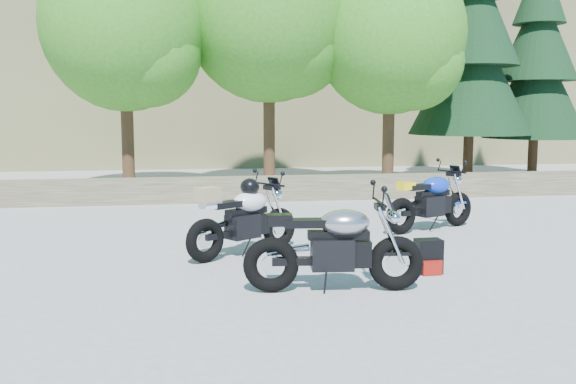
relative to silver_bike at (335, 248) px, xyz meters
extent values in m
plane|color=gray|center=(-0.31, 1.41, -0.47)|extent=(90.00, 90.00, 0.00)
cube|color=#4F4534|center=(-0.31, 6.91, -0.22)|extent=(22.00, 0.55, 0.50)
cube|color=brown|center=(2.69, 29.41, 7.03)|extent=(80.00, 30.00, 15.00)
cylinder|color=#382314|center=(-2.81, 8.61, 1.05)|extent=(0.28, 0.28, 3.02)
sphere|color=#2B7B1B|center=(-2.81, 8.61, 3.31)|extent=(3.67, 3.67, 3.67)
sphere|color=#2B7B1B|center=(-2.31, 8.31, 2.67)|extent=(2.38, 2.38, 2.38)
cylinder|color=#382314|center=(0.49, 9.01, 1.21)|extent=(0.28, 0.28, 3.36)
sphere|color=#2B7B1B|center=(0.49, 9.01, 3.73)|extent=(4.08, 4.08, 4.08)
sphere|color=#2B7B1B|center=(0.99, 8.71, 3.01)|extent=(2.64, 2.64, 2.64)
cylinder|color=#382314|center=(3.29, 8.41, 0.99)|extent=(0.28, 0.28, 2.91)
sphere|color=#2B7B1B|center=(3.29, 8.41, 3.17)|extent=(3.54, 3.54, 3.54)
sphere|color=#2B7B1B|center=(3.79, 8.11, 2.55)|extent=(2.29, 2.29, 2.29)
cylinder|color=#382314|center=(5.89, 9.61, 0.61)|extent=(0.26, 0.26, 2.16)
cone|color=black|center=(5.89, 9.61, 2.41)|extent=(3.17, 3.17, 3.24)
cone|color=black|center=(5.89, 9.61, 4.00)|extent=(2.45, 2.45, 2.88)
cylinder|color=#382314|center=(8.09, 10.21, 0.49)|extent=(0.26, 0.26, 1.92)
cone|color=black|center=(8.09, 10.21, 2.09)|extent=(2.82, 2.82, 2.88)
cone|color=black|center=(8.09, 10.21, 3.50)|extent=(2.18, 2.18, 2.56)
torus|color=black|center=(0.64, -0.07, -0.17)|extent=(0.60, 0.20, 0.58)
torus|color=black|center=(-0.67, 0.07, -0.17)|extent=(0.60, 0.20, 0.58)
cylinder|color=silver|center=(0.64, -0.07, -0.17)|extent=(0.20, 0.06, 0.20)
cylinder|color=silver|center=(-0.67, 0.07, -0.17)|extent=(0.20, 0.06, 0.20)
cube|color=black|center=(-0.03, 0.00, -0.06)|extent=(0.46, 0.32, 0.33)
cube|color=black|center=(0.03, 0.00, 0.14)|extent=(0.65, 0.21, 0.09)
ellipsoid|color=#A6A5AA|center=(0.10, -0.01, 0.27)|extent=(0.56, 0.41, 0.28)
cube|color=black|center=(-0.30, 0.03, 0.27)|extent=(0.47, 0.25, 0.08)
cube|color=black|center=(-0.58, 0.06, 0.30)|extent=(0.27, 0.21, 0.12)
cylinder|color=black|center=(0.46, -0.05, 0.48)|extent=(0.09, 0.60, 0.03)
sphere|color=silver|center=(0.60, -0.06, 0.32)|extent=(0.16, 0.16, 0.16)
torus|color=black|center=(-0.27, 2.21, -0.19)|extent=(0.54, 0.43, 0.56)
torus|color=black|center=(-1.30, 1.51, -0.19)|extent=(0.54, 0.43, 0.56)
cylinder|color=silver|center=(-0.27, 2.21, -0.19)|extent=(0.18, 0.14, 0.19)
cylinder|color=silver|center=(-1.30, 1.51, -0.19)|extent=(0.18, 0.14, 0.19)
cube|color=black|center=(-0.80, 1.85, -0.08)|extent=(0.49, 0.45, 0.31)
cube|color=black|center=(-0.75, 1.88, 0.11)|extent=(0.58, 0.46, 0.09)
ellipsoid|color=white|center=(-0.70, 1.92, 0.23)|extent=(0.60, 0.56, 0.27)
cube|color=black|center=(-1.02, 1.70, 0.23)|extent=(0.47, 0.40, 0.08)
cube|color=white|center=(-1.23, 1.55, 0.27)|extent=(0.30, 0.28, 0.11)
cylinder|color=black|center=(-0.41, 2.12, 0.43)|extent=(0.35, 0.49, 0.03)
sphere|color=silver|center=(-0.30, 2.19, 0.28)|extent=(0.16, 0.16, 0.16)
ellipsoid|color=black|center=(-0.70, 1.92, 0.42)|extent=(0.35, 0.35, 0.23)
cube|color=#8E7B53|center=(-1.26, 1.54, 0.39)|extent=(0.34, 0.33, 0.17)
torus|color=black|center=(2.87, 3.41, -0.18)|extent=(0.57, 0.36, 0.57)
torus|color=black|center=(1.72, 2.88, -0.18)|extent=(0.57, 0.36, 0.57)
cylinder|color=silver|center=(2.87, 3.41, -0.18)|extent=(0.19, 0.11, 0.19)
cylinder|color=silver|center=(1.72, 2.88, -0.18)|extent=(0.19, 0.11, 0.19)
cube|color=black|center=(2.28, 3.14, -0.08)|extent=(0.50, 0.42, 0.32)
cube|color=black|center=(2.34, 3.17, 0.12)|extent=(0.62, 0.39, 0.09)
ellipsoid|color=#0D31C6|center=(2.39, 3.19, 0.24)|extent=(0.60, 0.52, 0.27)
cube|color=black|center=(2.04, 3.03, 0.24)|extent=(0.48, 0.36, 0.08)
cube|color=yellow|center=(1.80, 2.92, 0.28)|extent=(0.30, 0.26, 0.11)
cylinder|color=black|center=(2.71, 3.34, 0.45)|extent=(0.27, 0.54, 0.03)
sphere|color=silver|center=(2.84, 3.40, 0.29)|extent=(0.16, 0.16, 0.16)
cube|color=black|center=(1.25, 0.57, -0.26)|extent=(0.30, 0.22, 0.40)
cube|color=maroon|center=(1.26, 0.44, -0.37)|extent=(0.23, 0.05, 0.17)
camera|label=1|loc=(-1.53, -6.39, 1.43)|focal=40.00mm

